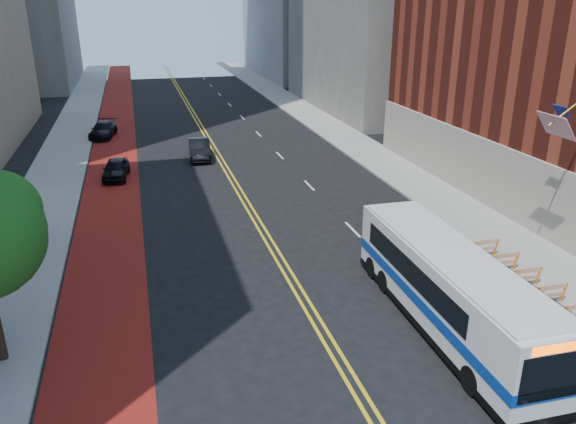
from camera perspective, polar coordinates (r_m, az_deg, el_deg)
The scene contains 12 objects.
ground at distance 18.19m, azimuth 8.74°, elevation -20.02°, with size 160.00×160.00×0.00m, color black.
sidewalk_left at distance 44.40m, azimuth -22.38°, elevation 3.93°, with size 4.00×140.00×0.15m, color gray.
sidewalk_right at distance 47.57m, azimuth 7.65°, elevation 6.39°, with size 4.00×140.00×0.15m, color gray.
bus_lane_paint at distance 44.07m, azimuth -17.35°, elevation 4.35°, with size 3.60×140.00×0.01m, color maroon.
center_line_inner at distance 44.41m, azimuth -7.09°, elevation 5.27°, with size 0.14×140.00×0.01m, color gold.
center_line_outer at distance 44.46m, azimuth -6.63°, elevation 5.31°, with size 0.14×140.00×0.01m, color gold.
lane_dashes at distance 52.90m, azimuth -3.02°, elevation 7.94°, with size 0.14×98.20×0.01m.
construction_barriers at distance 24.91m, azimuth 26.38°, elevation -8.12°, with size 1.42×10.91×1.00m.
transit_bus at distance 22.14m, azimuth 15.91°, elevation -7.39°, with size 2.72×11.55×3.16m.
car_a at distance 41.17m, azimuth -17.09°, elevation 4.22°, with size 1.60×3.98×1.35m, color black.
car_b at distance 44.94m, azimuth -8.98°, elevation 6.35°, with size 1.60×4.57×1.51m, color black.
car_c at distance 54.06m, azimuth -18.27°, elevation 7.92°, with size 1.88×4.62×1.34m, color black.
Camera 1 is at (-6.07, -12.40, 11.84)m, focal length 35.00 mm.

